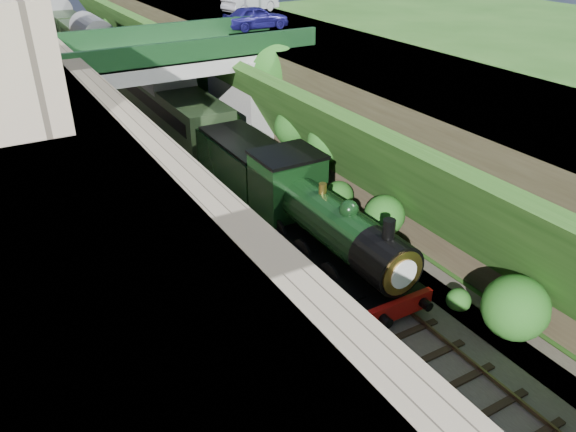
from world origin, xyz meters
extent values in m
plane|color=#1E4714|center=(0.00, 0.00, 0.00)|extent=(160.00, 160.00, 0.00)
cube|color=#473F38|center=(0.00, 20.00, 0.10)|extent=(10.00, 90.00, 0.20)
cube|color=#756B56|center=(-5.50, 20.00, 3.50)|extent=(1.00, 90.00, 7.00)
cube|color=#262628|center=(-9.00, 20.00, 3.50)|extent=(6.00, 90.00, 7.00)
cube|color=#262628|center=(9.50, 20.00, 3.12)|extent=(8.00, 90.00, 6.25)
cube|color=#1E4714|center=(5.00, 20.00, 2.70)|extent=(4.02, 90.00, 6.36)
sphere|color=#194C14|center=(4.10, 1.44, 1.44)|extent=(2.27, 2.27, 2.27)
sphere|color=#194C14|center=(5.54, 4.33, 3.77)|extent=(1.71, 1.71, 1.71)
sphere|color=#194C14|center=(4.21, 8.58, 1.62)|extent=(1.79, 1.79, 1.79)
sphere|color=#194C14|center=(4.02, 11.70, 1.30)|extent=(1.40, 1.40, 1.40)
sphere|color=#194C14|center=(5.05, 14.29, 2.98)|extent=(2.13, 2.13, 2.13)
sphere|color=#194C14|center=(4.95, 17.42, 2.83)|extent=(2.27, 2.27, 2.27)
sphere|color=#194C14|center=(5.51, 19.49, 3.72)|extent=(1.88, 1.88, 1.88)
sphere|color=#194C14|center=(4.04, 22.83, 1.34)|extent=(1.90, 1.90, 1.90)
sphere|color=#194C14|center=(4.06, 25.28, 1.38)|extent=(1.90, 1.90, 1.90)
sphere|color=#194C14|center=(3.91, 28.52, 1.12)|extent=(2.35, 2.35, 2.35)
sphere|color=#194C14|center=(3.56, 31.53, 0.56)|extent=(1.37, 1.37, 1.37)
sphere|color=#194C14|center=(4.13, 35.34, 1.48)|extent=(1.92, 1.92, 1.92)
sphere|color=#194C14|center=(5.52, 38.59, 3.74)|extent=(1.78, 1.78, 1.78)
sphere|color=#194C14|center=(3.59, 40.15, 0.61)|extent=(1.28, 1.28, 1.28)
sphere|color=#194C14|center=(5.01, 44.07, 2.91)|extent=(2.13, 2.13, 2.13)
sphere|color=#194C14|center=(5.40, 47.31, 3.55)|extent=(2.13, 2.13, 2.13)
sphere|color=#194C14|center=(4.11, 49.49, 1.46)|extent=(1.78, 1.78, 1.78)
sphere|color=#194C14|center=(5.67, 52.65, 3.99)|extent=(1.72, 1.72, 1.72)
sphere|color=#194C14|center=(5.03, 55.13, 2.95)|extent=(1.97, 1.97, 1.97)
sphere|color=#194C14|center=(3.64, 58.76, 0.69)|extent=(1.61, 1.61, 1.61)
sphere|color=#194C14|center=(5.92, 61.41, 4.40)|extent=(1.82, 1.82, 1.82)
cube|color=black|center=(-2.00, 20.00, 0.24)|extent=(2.50, 90.00, 0.07)
cube|color=brown|center=(-2.72, 20.00, 0.33)|extent=(0.08, 90.00, 0.14)
cube|color=brown|center=(-1.28, 20.00, 0.33)|extent=(0.08, 90.00, 0.14)
cube|color=black|center=(1.20, 20.00, 0.24)|extent=(2.50, 90.00, 0.07)
cube|color=brown|center=(0.48, 20.00, 0.33)|extent=(0.08, 90.00, 0.14)
cube|color=brown|center=(1.92, 20.00, 0.33)|extent=(0.08, 90.00, 0.14)
cube|color=gray|center=(0.50, 24.00, 5.70)|extent=(16.00, 6.00, 0.90)
cube|color=#153C1B|center=(0.50, 21.15, 6.65)|extent=(16.00, 0.30, 1.20)
cube|color=#153C1B|center=(0.50, 26.85, 6.65)|extent=(16.00, 0.30, 1.20)
cube|color=gray|center=(-5.50, 24.00, 2.85)|extent=(1.40, 6.40, 5.70)
cube|color=gray|center=(5.20, 24.00, 2.85)|extent=(2.40, 6.40, 5.70)
cylinder|color=black|center=(5.80, 21.44, 2.20)|extent=(0.30, 0.30, 4.40)
sphere|color=#194C14|center=(5.80, 21.44, 4.80)|extent=(3.60, 3.60, 3.60)
sphere|color=#194C14|center=(6.30, 22.24, 4.20)|extent=(2.40, 2.40, 2.40)
imported|color=navy|center=(7.83, 27.38, 7.01)|extent=(4.48, 1.86, 1.52)
imported|color=#A5A4A9|center=(10.90, 34.22, 7.05)|extent=(5.11, 2.99, 1.59)
cube|color=black|center=(1.20, 7.95, 0.50)|extent=(2.40, 8.40, 0.60)
cube|color=black|center=(1.20, 8.95, 1.05)|extent=(2.70, 10.00, 0.35)
cube|color=maroon|center=(1.20, 3.85, 0.95)|extent=(2.70, 0.25, 0.70)
cylinder|color=black|center=(1.20, 8.15, 2.35)|extent=(1.90, 5.60, 1.90)
cylinder|color=black|center=(1.20, 4.85, 2.35)|extent=(1.96, 1.80, 1.96)
cylinder|color=white|center=(1.20, 3.87, 2.35)|extent=(1.10, 0.05, 1.10)
cylinder|color=black|center=(1.20, 4.85, 3.55)|extent=(0.44, 0.44, 0.90)
sphere|color=black|center=(1.20, 7.15, 3.35)|extent=(0.76, 0.76, 0.76)
cylinder|color=#A57F33|center=(1.20, 8.95, 3.45)|extent=(0.32, 0.32, 0.50)
cube|color=black|center=(1.20, 11.75, 2.50)|extent=(2.75, 2.40, 2.80)
cube|color=black|center=(1.20, 11.75, 3.95)|extent=(2.85, 2.50, 0.15)
cube|color=black|center=(-0.05, 5.35, 0.85)|extent=(0.60, 1.40, 0.90)
cube|color=black|center=(2.45, 5.35, 0.85)|extent=(0.60, 1.40, 0.90)
cube|color=black|center=(1.20, 16.15, 0.45)|extent=(2.30, 6.00, 0.50)
cube|color=black|center=(1.20, 16.15, 0.70)|extent=(2.60, 6.00, 0.50)
cube|color=black|center=(1.20, 16.15, 1.90)|extent=(2.70, 6.00, 2.40)
cube|color=black|center=(1.20, 16.15, 3.15)|extent=(2.50, 5.60, 0.20)
cube|color=black|center=(1.20, 28.75, 0.40)|extent=(2.30, 17.00, 0.40)
cube|color=black|center=(1.20, 28.75, 0.65)|extent=(2.50, 17.00, 0.50)
cube|color=#202F1A|center=(1.20, 28.75, 2.15)|extent=(2.80, 18.00, 2.70)
cube|color=slate|center=(1.20, 28.75, 3.65)|extent=(2.90, 18.00, 0.50)
cube|color=black|center=(1.20, 47.55, 0.40)|extent=(2.30, 17.00, 0.40)
cube|color=black|center=(1.20, 47.55, 0.65)|extent=(2.50, 17.00, 0.50)
cube|color=#202F1A|center=(1.20, 47.55, 2.15)|extent=(2.80, 18.00, 2.70)
cube|color=slate|center=(1.20, 47.55, 3.65)|extent=(2.90, 18.00, 0.50)
cube|color=black|center=(1.20, 66.35, 0.40)|extent=(2.30, 17.00, 0.40)
cube|color=black|center=(1.20, 66.35, 0.65)|extent=(2.50, 17.00, 0.50)
cube|color=#202F1A|center=(1.20, 66.35, 2.15)|extent=(2.80, 18.00, 2.70)
cube|color=slate|center=(1.20, 66.35, 3.65)|extent=(2.90, 18.00, 0.50)
camera|label=1|loc=(-10.15, -7.79, 13.12)|focal=35.00mm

